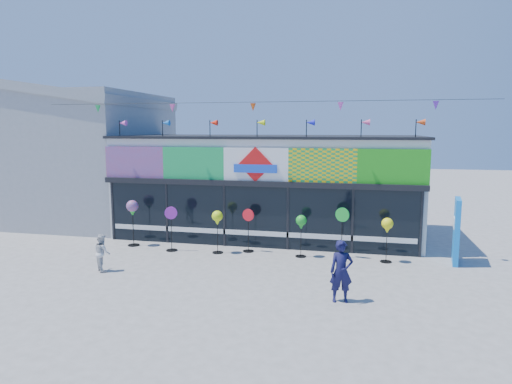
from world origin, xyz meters
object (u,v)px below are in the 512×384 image
(spinner_1, at_px, (171,228))
(adult_man, at_px, (341,271))
(child, at_px, (102,253))
(spinner_4, at_px, (301,223))
(spinner_6, at_px, (387,227))
(spinner_5, at_px, (342,231))
(spinner_0, at_px, (132,209))
(spinner_2, at_px, (217,219))
(spinner_3, at_px, (248,229))
(blue_sign, at_px, (456,231))

(spinner_1, xyz_separation_m, adult_man, (6.16, -3.65, -0.06))
(adult_man, relative_size, child, 1.38)
(spinner_4, distance_m, spinner_6, 2.84)
(spinner_5, xyz_separation_m, adult_man, (0.13, -4.07, -0.12))
(spinner_1, bearing_deg, spinner_5, 4.04)
(spinner_0, xyz_separation_m, spinner_6, (9.19, -0.15, -0.20))
(spinner_2, xyz_separation_m, spinner_3, (1.02, 0.41, -0.40))
(spinner_3, relative_size, child, 1.35)
(spinner_5, bearing_deg, spinner_4, -172.30)
(spinner_6, relative_size, adult_man, 0.93)
(spinner_1, height_order, child, spinner_1)
(blue_sign, relative_size, spinner_6, 1.44)
(spinner_4, xyz_separation_m, spinner_6, (2.84, -0.02, 0.02))
(spinner_3, relative_size, spinner_5, 0.89)
(spinner_2, bearing_deg, spinner_4, 3.14)
(spinner_2, bearing_deg, child, -136.47)
(spinner_4, bearing_deg, spinner_1, -177.05)
(spinner_0, bearing_deg, spinner_3, 1.48)
(spinner_3, height_order, adult_man, adult_man)
(blue_sign, relative_size, spinner_0, 1.24)
(adult_man, bearing_deg, spinner_5, 81.31)
(spinner_3, bearing_deg, adult_man, -50.37)
(spinner_0, bearing_deg, blue_sign, 1.20)
(spinner_2, relative_size, child, 1.32)
(spinner_1, xyz_separation_m, spinner_5, (6.03, 0.43, 0.07))
(spinner_5, bearing_deg, spinner_2, -175.40)
(spinner_2, distance_m, spinner_6, 5.78)
(spinner_3, xyz_separation_m, child, (-3.90, -3.15, -0.25))
(spinner_1, distance_m, child, 2.92)
(spinner_1, relative_size, spinner_3, 1.04)
(spinner_2, relative_size, spinner_5, 0.88)
(spinner_1, xyz_separation_m, spinner_4, (4.66, 0.24, 0.31))
(spinner_1, height_order, spinner_3, spinner_1)
(blue_sign, bearing_deg, spinner_3, -170.40)
(spinner_6, xyz_separation_m, child, (-8.66, -2.88, -0.62))
(spinner_3, bearing_deg, spinner_6, -3.23)
(spinner_2, height_order, spinner_4, spinner_2)
(spinner_0, relative_size, adult_man, 1.09)
(child, bearing_deg, blue_sign, -119.92)
(blue_sign, relative_size, child, 1.86)
(child, bearing_deg, spinner_6, -118.29)
(spinner_5, height_order, adult_man, spinner_5)
(spinner_5, bearing_deg, child, -156.82)
(spinner_1, xyz_separation_m, child, (-1.17, -2.66, -0.28))
(spinner_6, bearing_deg, spinner_4, 179.63)
(spinner_5, bearing_deg, blue_sign, 2.95)
(spinner_0, height_order, spinner_5, spinner_5)
(blue_sign, distance_m, spinner_5, 3.68)
(blue_sign, height_order, spinner_2, blue_sign)
(spinner_3, xyz_separation_m, spinner_4, (1.92, -0.25, 0.35))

